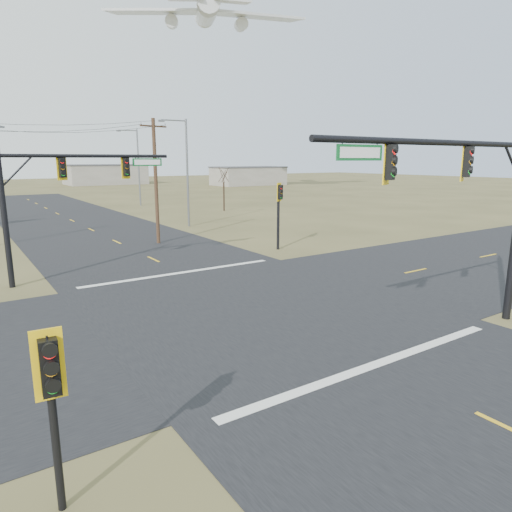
{
  "coord_description": "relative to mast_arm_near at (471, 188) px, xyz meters",
  "views": [
    {
      "loc": [
        -11.03,
        -16.88,
        6.65
      ],
      "look_at": [
        0.98,
        1.0,
        2.07
      ],
      "focal_mm": 32.0,
      "sensor_mm": 36.0,
      "label": 1
    }
  ],
  "objects": [
    {
      "name": "ground",
      "position": [
        -4.59,
        7.5,
        -5.64
      ],
      "size": [
        320.0,
        320.0,
        0.0
      ],
      "primitive_type": "plane",
      "color": "olive",
      "rests_on": "ground"
    },
    {
      "name": "road_ew",
      "position": [
        -4.59,
        7.5,
        -5.63
      ],
      "size": [
        160.0,
        14.0,
        0.02
      ],
      "primitive_type": "cube",
      "color": "black",
      "rests_on": "ground"
    },
    {
      "name": "road_ns",
      "position": [
        -4.59,
        7.5,
        -5.63
      ],
      "size": [
        14.0,
        160.0,
        0.02
      ],
      "primitive_type": "cube",
      "color": "black",
      "rests_on": "ground"
    },
    {
      "name": "stop_bar_near",
      "position": [
        -4.59,
        0.0,
        -5.61
      ],
      "size": [
        12.0,
        0.4,
        0.01
      ],
      "primitive_type": "cube",
      "color": "silver",
      "rests_on": "road_ns"
    },
    {
      "name": "stop_bar_far",
      "position": [
        -4.59,
        15.0,
        -5.61
      ],
      "size": [
        12.0,
        0.4,
        0.01
      ],
      "primitive_type": "cube",
      "color": "silver",
      "rests_on": "road_ns"
    },
    {
      "name": "mast_arm_near",
      "position": [
        0.0,
        0.0,
        0.0
      ],
      "size": [
        11.28,
        0.59,
        7.79
      ],
      "rotation": [
        0.0,
        0.0,
        0.41
      ],
      "color": "black",
      "rests_on": "ground"
    },
    {
      "name": "mast_arm_far",
      "position": [
        -10.47,
        17.2,
        -0.29
      ],
      "size": [
        9.17,
        0.52,
        7.43
      ],
      "rotation": [
        0.0,
        0.0,
        0.23
      ],
      "color": "black",
      "rests_on": "ground"
    },
    {
      "name": "pedestal_signal_ne",
      "position": [
        4.57,
        17.58,
        -2.09
      ],
      "size": [
        0.67,
        0.59,
        5.0
      ],
      "rotation": [
        0.0,
        0.0,
        0.38
      ],
      "color": "black",
      "rests_on": "ground"
    },
    {
      "name": "pedestal_signal_sw",
      "position": [
        -14.48,
        -1.08,
        -2.86
      ],
      "size": [
        0.59,
        0.5,
        3.75
      ],
      "rotation": [
        0.0,
        0.0,
        -0.08
      ],
      "color": "black",
      "rests_on": "ground"
    },
    {
      "name": "utility_pole_near",
      "position": [
        -1.95,
        25.1,
        -0.59
      ],
      "size": [
        2.34,
        0.67,
        9.74
      ],
      "rotation": [
        0.0,
        0.0,
        0.23
      ],
      "color": "#48321E",
      "rests_on": "ground"
    },
    {
      "name": "streetlight_a",
      "position": [
        4.06,
        32.43,
        0.25
      ],
      "size": [
        2.92,
        0.31,
        10.48
      ],
      "rotation": [
        0.0,
        0.0,
        -0.08
      ],
      "color": "slate",
      "rests_on": "ground"
    },
    {
      "name": "streetlight_b",
      "position": [
        7.5,
        55.84,
        0.45
      ],
      "size": [
        3.03,
        0.39,
        10.84
      ],
      "rotation": [
        0.0,
        0.0,
        -0.21
      ],
      "color": "slate",
      "rests_on": "ground"
    },
    {
      "name": "bare_tree_c",
      "position": [
        14.43,
        42.91,
        -0.93
      ],
      "size": [
        2.79,
        2.79,
        6.0
      ],
      "rotation": [
        0.0,
        0.0,
        0.11
      ],
      "color": "black",
      "rests_on": "ground"
    },
    {
      "name": "warehouse_mid",
      "position": [
        20.41,
        117.5,
        -3.14
      ],
      "size": [
        20.0,
        12.0,
        5.0
      ],
      "primitive_type": "cube",
      "color": "#A0998E",
      "rests_on": "ground"
    },
    {
      "name": "warehouse_right",
      "position": [
        50.41,
        92.5,
        -3.39
      ],
      "size": [
        18.0,
        10.0,
        4.5
      ],
      "primitive_type": "cube",
      "color": "#A0998E",
      "rests_on": "ground"
    },
    {
      "name": "jet_airliner",
      "position": [
        26.59,
        69.34,
        27.0
      ],
      "size": [
        30.65,
        31.17,
        14.68
      ],
      "rotation": [
        0.0,
        -0.16,
        1.12
      ],
      "color": "silver"
    }
  ]
}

